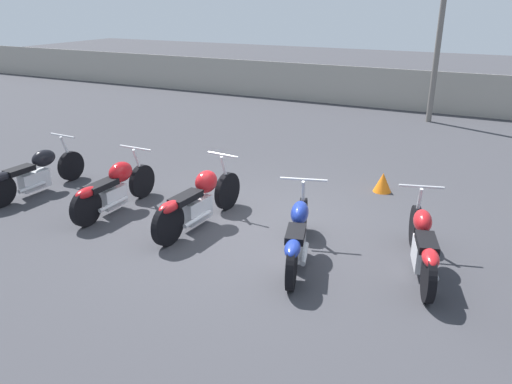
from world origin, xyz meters
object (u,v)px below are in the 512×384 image
object	(u,v)px
motorcycle_slot_0	(35,173)
motorcycle_slot_1	(114,187)
traffic_cone_near	(383,182)
motorcycle_slot_2	(198,200)
motorcycle_slot_3	(298,234)
motorcycle_slot_4	(423,245)

from	to	relation	value
motorcycle_slot_0	motorcycle_slot_1	world-z (taller)	motorcycle_slot_1
motorcycle_slot_1	traffic_cone_near	size ratio (longest dim) A/B	5.42
motorcycle_slot_1	motorcycle_slot_2	distance (m)	1.61
motorcycle_slot_2	motorcycle_slot_3	xyz separation A→B (m)	(1.82, -0.34, -0.04)
motorcycle_slot_3	motorcycle_slot_4	distance (m)	1.65
motorcycle_slot_2	traffic_cone_near	bearing A→B (deg)	55.20
motorcycle_slot_1	traffic_cone_near	xyz separation A→B (m)	(3.87, 2.96, -0.25)
motorcycle_slot_3	traffic_cone_near	bearing A→B (deg)	65.64
motorcycle_slot_2	motorcycle_slot_3	distance (m)	1.86
motorcycle_slot_1	motorcycle_slot_2	world-z (taller)	motorcycle_slot_2
motorcycle_slot_0	motorcycle_slot_3	xyz separation A→B (m)	(5.31, -0.20, -0.00)
motorcycle_slot_0	traffic_cone_near	bearing A→B (deg)	29.54
motorcycle_slot_0	traffic_cone_near	world-z (taller)	motorcycle_slot_0
motorcycle_slot_3	motorcycle_slot_4	size ratio (longest dim) A/B	1.03
motorcycle_slot_2	motorcycle_slot_3	world-z (taller)	motorcycle_slot_2
motorcycle_slot_1	motorcycle_slot_2	bearing A→B (deg)	4.91
motorcycle_slot_2	traffic_cone_near	size ratio (longest dim) A/B	6.04
motorcycle_slot_4	traffic_cone_near	size ratio (longest dim) A/B	5.51
motorcycle_slot_0	motorcycle_slot_3	bearing A→B (deg)	0.04
motorcycle_slot_3	motorcycle_slot_0	bearing A→B (deg)	161.36
motorcycle_slot_1	motorcycle_slot_3	xyz separation A→B (m)	(3.43, -0.21, -0.03)
motorcycle_slot_0	motorcycle_slot_2	size ratio (longest dim) A/B	0.98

